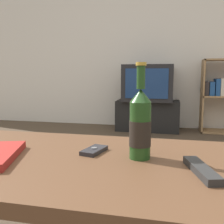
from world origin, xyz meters
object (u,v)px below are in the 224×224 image
object	(u,v)px
beer_bottle	(140,125)
bookshelf	(222,93)
television	(148,83)
remote_control	(201,170)
cell_phone	(94,150)
tv_stand	(148,115)

from	to	relation	value
beer_bottle	bookshelf	bearing A→B (deg)	75.12
television	remote_control	size ratio (longest dim) A/B	3.48
television	beer_bottle	xyz separation A→B (m)	(0.20, -2.70, -0.04)
beer_bottle	remote_control	xyz separation A→B (m)	(0.17, -0.09, -0.10)
bookshelf	cell_phone	world-z (taller)	bookshelf
bookshelf	tv_stand	bearing A→B (deg)	-176.16
beer_bottle	remote_control	bearing A→B (deg)	-27.98
beer_bottle	cell_phone	size ratio (longest dim) A/B	2.56
television	tv_stand	bearing A→B (deg)	90.00
tv_stand	bookshelf	world-z (taller)	bookshelf
tv_stand	cell_phone	bearing A→B (deg)	-89.15
television	cell_phone	world-z (taller)	television
tv_stand	television	bearing A→B (deg)	-90.00
remote_control	cell_phone	bearing A→B (deg)	144.30
television	remote_control	distance (m)	2.83
bookshelf	television	bearing A→B (deg)	-175.92
tv_stand	bookshelf	size ratio (longest dim) A/B	0.88
tv_stand	bookshelf	distance (m)	0.98
cell_phone	tv_stand	bearing A→B (deg)	103.93
television	remote_control	xyz separation A→B (m)	(0.37, -2.80, -0.14)
tv_stand	remote_control	world-z (taller)	remote_control
remote_control	television	bearing A→B (deg)	81.73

